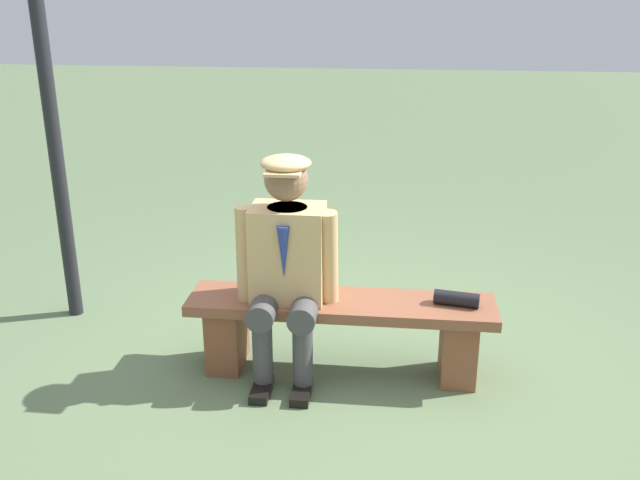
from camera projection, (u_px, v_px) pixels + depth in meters
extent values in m
plane|color=#5C724D|center=(340.00, 370.00, 4.10)|extent=(30.00, 30.00, 0.00)
cube|color=brown|center=(341.00, 305.00, 3.96)|extent=(1.71, 0.38, 0.06)
cube|color=brown|center=(458.00, 346.00, 3.97)|extent=(0.19, 0.32, 0.39)
cube|color=brown|center=(227.00, 334.00, 4.11)|extent=(0.19, 0.32, 0.39)
cube|color=tan|center=(288.00, 253.00, 3.89)|extent=(0.40, 0.28, 0.53)
cylinder|color=#1E2338|center=(287.00, 212.00, 3.81)|extent=(0.22, 0.22, 0.06)
cone|color=navy|center=(284.00, 252.00, 3.73)|extent=(0.07, 0.07, 0.29)
sphere|color=#8C664C|center=(286.00, 179.00, 3.73)|extent=(0.23, 0.23, 0.23)
ellipsoid|color=tan|center=(286.00, 163.00, 3.70)|extent=(0.27, 0.27, 0.08)
cube|color=tan|center=(283.00, 174.00, 3.61)|extent=(0.19, 0.11, 0.02)
cylinder|color=#434243|center=(305.00, 307.00, 3.86)|extent=(0.15, 0.38, 0.15)
cylinder|color=#434243|center=(303.00, 354.00, 3.82)|extent=(0.11, 0.11, 0.45)
cube|color=black|center=(302.00, 392.00, 3.84)|extent=(0.10, 0.24, 0.05)
cylinder|color=tan|center=(329.00, 261.00, 3.83)|extent=(0.11, 0.17, 0.58)
cylinder|color=#434243|center=(266.00, 305.00, 3.88)|extent=(0.15, 0.38, 0.15)
cylinder|color=#434243|center=(263.00, 352.00, 3.85)|extent=(0.11, 0.11, 0.45)
cube|color=black|center=(262.00, 390.00, 3.86)|extent=(0.10, 0.24, 0.05)
cylinder|color=tan|center=(245.00, 257.00, 3.88)|extent=(0.10, 0.11, 0.57)
cylinder|color=black|center=(457.00, 299.00, 3.87)|extent=(0.25, 0.12, 0.08)
cylinder|color=black|center=(47.00, 88.00, 4.29)|extent=(0.09, 0.09, 3.02)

